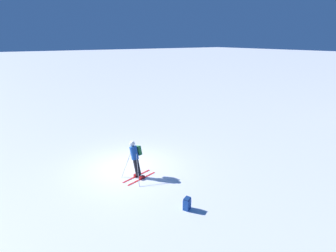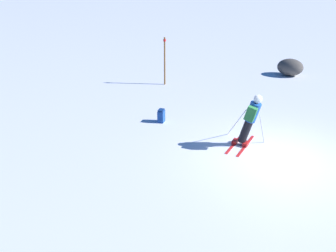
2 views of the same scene
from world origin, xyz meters
name	(u,v)px [view 1 (image 1 of 2)]	position (x,y,z in m)	size (l,w,h in m)	color
ground_plane	(128,167)	(0.00, 0.00, 0.00)	(300.00, 300.00, 0.00)	white
skier	(136,157)	(1.05, -0.03, 0.98)	(1.33, 1.74, 1.79)	red
spare_backpack	(187,204)	(4.47, 0.40, 0.24)	(0.33, 0.37, 0.50)	#194293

